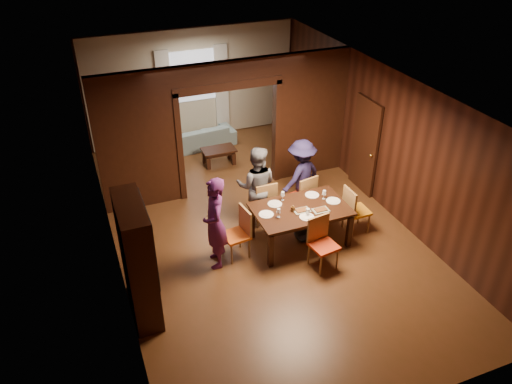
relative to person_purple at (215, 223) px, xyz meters
name	(u,v)px	position (x,y,z in m)	size (l,w,h in m)	color
floor	(257,225)	(1.10, 0.82, -0.87)	(9.00, 9.00, 0.00)	#543217
ceiling	(257,87)	(1.10, 0.82, 2.03)	(5.50, 9.00, 0.02)	silver
room_walls	(225,121)	(1.10, 2.71, 0.64)	(5.52, 9.01, 2.90)	black
person_purple	(215,223)	(0.00, 0.00, 0.00)	(0.63, 0.41, 1.73)	#5C205E
person_grey	(256,186)	(1.15, 0.96, -0.04)	(0.81, 0.63, 1.66)	#5C5D64
person_navy	(301,176)	(2.17, 1.07, -0.08)	(1.02, 0.58, 1.57)	#1D183C
sofa	(199,137)	(1.00, 4.67, -0.59)	(1.87, 0.73, 0.55)	#81A0A9
serving_bowl	(306,204)	(1.78, 0.07, -0.06)	(0.35, 0.35, 0.09)	black
dining_table	(300,225)	(1.66, 0.03, -0.49)	(1.75, 1.09, 0.76)	black
coffee_table	(219,156)	(1.20, 3.58, -0.67)	(0.80, 0.50, 0.40)	black
chair_left	(236,234)	(0.39, 0.06, -0.38)	(0.44, 0.44, 0.97)	orange
chair_right	(357,209)	(2.85, -0.04, -0.38)	(0.44, 0.44, 0.97)	orange
chair_far_l	(263,201)	(1.26, 0.90, -0.38)	(0.44, 0.44, 0.97)	red
chair_far_r	(302,195)	(2.08, 0.82, -0.38)	(0.44, 0.44, 0.97)	red
chair_near	(324,244)	(1.73, -0.79, -0.38)	(0.44, 0.44, 0.97)	red
hutch	(138,260)	(-1.43, -0.68, 0.13)	(0.40, 1.20, 2.00)	black
door_right	(365,146)	(3.80, 1.32, 0.18)	(0.06, 0.90, 2.10)	black
window_far	(193,76)	(1.10, 5.26, 0.83)	(1.20, 0.03, 1.30)	silver
curtain_left	(165,97)	(0.35, 5.22, 0.38)	(0.35, 0.06, 2.40)	white
curtain_right	(222,90)	(1.85, 5.22, 0.38)	(0.35, 0.06, 2.40)	white
plate_left	(266,214)	(0.99, 0.06, -0.10)	(0.27, 0.27, 0.01)	white
plate_far_l	(275,204)	(1.27, 0.32, -0.10)	(0.27, 0.27, 0.01)	silver
plate_far_r	(312,195)	(2.06, 0.35, -0.10)	(0.27, 0.27, 0.01)	silver
plate_right	(333,201)	(2.33, 0.02, -0.10)	(0.27, 0.27, 0.01)	white
plate_near	(307,217)	(1.63, -0.28, -0.10)	(0.27, 0.27, 0.01)	white
platter_a	(302,210)	(1.63, -0.07, -0.09)	(0.30, 0.20, 0.04)	gray
platter_b	(321,210)	(1.96, -0.18, -0.09)	(0.30, 0.20, 0.04)	gray
wineglass_left	(279,213)	(1.16, -0.09, -0.02)	(0.08, 0.08, 0.18)	silver
wineglass_far	(283,196)	(1.46, 0.40, -0.02)	(0.08, 0.08, 0.18)	white
wineglass_right	(324,195)	(2.21, 0.16, -0.02)	(0.08, 0.08, 0.18)	silver
tumbler	(308,212)	(1.67, -0.23, -0.04)	(0.07, 0.07, 0.14)	white
condiment_jar	(293,208)	(1.48, 0.00, -0.05)	(0.08, 0.08, 0.11)	#452910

